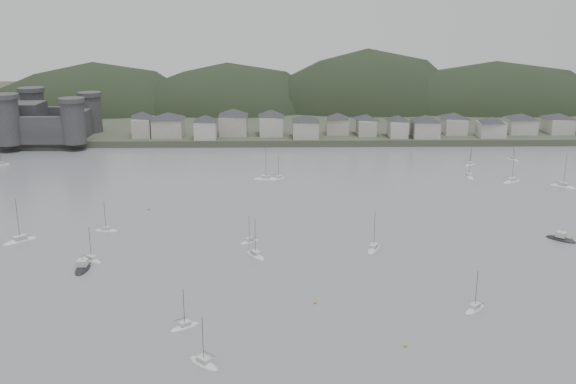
{
  "coord_description": "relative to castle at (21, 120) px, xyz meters",
  "views": [
    {
      "loc": [
        -3.55,
        -117.21,
        60.34
      ],
      "look_at": [
        0.0,
        75.0,
        6.0
      ],
      "focal_mm": 40.68,
      "sensor_mm": 36.0,
      "label": 1
    }
  ],
  "objects": [
    {
      "name": "motor_launch_far",
      "position": [
        69.9,
        -150.72,
        -10.68
      ],
      "size": [
        3.22,
        8.67,
        4.05
      ],
      "rotation": [
        0.0,
        0.0,
        3.15
      ],
      "color": "black",
      "rests_on": "ground"
    },
    {
      "name": "ground",
      "position": [
        120.0,
        -179.8,
        -10.96
      ],
      "size": [
        900.0,
        900.0,
        0.0
      ],
      "primitive_type": "plane",
      "color": "slate",
      "rests_on": "ground"
    },
    {
      "name": "forested_ridge",
      "position": [
        124.83,
        89.6,
        -22.25
      ],
      "size": [
        851.55,
        103.94,
        102.57
      ],
      "color": "black",
      "rests_on": "ground"
    },
    {
      "name": "waterfront_town",
      "position": [
        170.59,
        3.54,
        -2.3
      ],
      "size": [
        451.48,
        28.46,
        12.92
      ],
      "color": "gray",
      "rests_on": "far_shore_land"
    },
    {
      "name": "sailboat_lead",
      "position": [
        7.12,
        -42.63,
        -10.78
      ],
      "size": [
        6.0,
        6.18,
        8.96
      ],
      "rotation": [
        0.0,
        0.0,
        5.53
      ],
      "color": "silver",
      "rests_on": "ground"
    },
    {
      "name": "moored_fleet",
      "position": [
        113.47,
        -118.71,
        -10.79
      ],
      "size": [
        236.88,
        164.76,
        13.53
      ],
      "color": "silver",
      "rests_on": "ground"
    },
    {
      "name": "far_shore_land",
      "position": [
        120.0,
        115.2,
        -9.46
      ],
      "size": [
        900.0,
        250.0,
        3.0
      ],
      "primitive_type": "cube",
      "color": "#383D2D",
      "rests_on": "ground"
    },
    {
      "name": "motor_launch_near",
      "position": [
        193.23,
        -132.56,
        -10.68
      ],
      "size": [
        7.87,
        7.8,
        3.94
      ],
      "rotation": [
        0.0,
        0.0,
        0.8
      ],
      "color": "black",
      "rests_on": "ground"
    },
    {
      "name": "mooring_buoys",
      "position": [
        102.7,
        -136.84,
        -10.81
      ],
      "size": [
        164.54,
        127.69,
        0.7
      ],
      "color": "#AD7A39",
      "rests_on": "ground"
    },
    {
      "name": "castle",
      "position": [
        0.0,
        0.0,
        0.0
      ],
      "size": [
        66.0,
        43.0,
        20.0
      ],
      "color": "#323234",
      "rests_on": "far_shore_land"
    }
  ]
}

